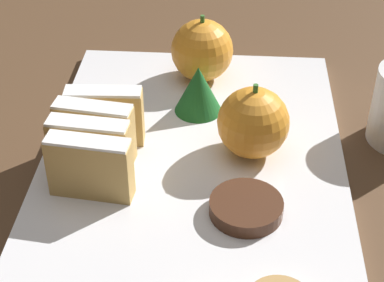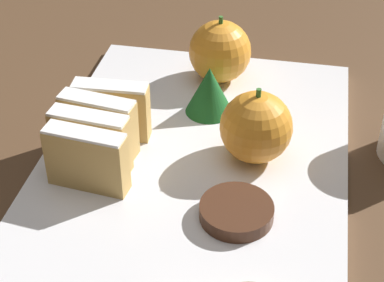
# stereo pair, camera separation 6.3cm
# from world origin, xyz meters

# --- Properties ---
(ground_plane) EXTENTS (6.00, 6.00, 0.00)m
(ground_plane) POSITION_xyz_m (0.00, 0.00, 0.00)
(ground_plane) COLOR #513823
(serving_platter) EXTENTS (0.31, 0.46, 0.01)m
(serving_platter) POSITION_xyz_m (0.00, 0.00, 0.01)
(serving_platter) COLOR white
(serving_platter) RESTS_ON ground_plane
(stollen_slice_front) EXTENTS (0.08, 0.03, 0.06)m
(stollen_slice_front) POSITION_xyz_m (-0.09, -0.05, 0.04)
(stollen_slice_front) COLOR tan
(stollen_slice_front) RESTS_ON serving_platter
(stollen_slice_second) EXTENTS (0.08, 0.03, 0.06)m
(stollen_slice_second) POSITION_xyz_m (-0.10, -0.02, 0.04)
(stollen_slice_second) COLOR tan
(stollen_slice_second) RESTS_ON serving_platter
(stollen_slice_third) EXTENTS (0.08, 0.03, 0.06)m
(stollen_slice_third) POSITION_xyz_m (-0.10, 0.01, 0.04)
(stollen_slice_third) COLOR tan
(stollen_slice_third) RESTS_ON serving_platter
(stollen_slice_fourth) EXTENTS (0.08, 0.03, 0.06)m
(stollen_slice_fourth) POSITION_xyz_m (-0.09, 0.03, 0.04)
(stollen_slice_fourth) COLOR tan
(stollen_slice_fourth) RESTS_ON serving_platter
(orange_near) EXTENTS (0.07, 0.07, 0.08)m
(orange_near) POSITION_xyz_m (0.00, 0.17, 0.05)
(orange_near) COLOR orange
(orange_near) RESTS_ON serving_platter
(orange_far) EXTENTS (0.07, 0.07, 0.08)m
(orange_far) POSITION_xyz_m (0.06, 0.03, 0.05)
(orange_far) COLOR orange
(orange_far) RESTS_ON serving_platter
(chocolate_cookie) EXTENTS (0.07, 0.07, 0.01)m
(chocolate_cookie) POSITION_xyz_m (0.05, -0.07, 0.02)
(chocolate_cookie) COLOR #472819
(chocolate_cookie) RESTS_ON serving_platter
(evergreen_sprig) EXTENTS (0.05, 0.05, 0.06)m
(evergreen_sprig) POSITION_xyz_m (0.00, 0.10, 0.04)
(evergreen_sprig) COLOR #195623
(evergreen_sprig) RESTS_ON serving_platter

